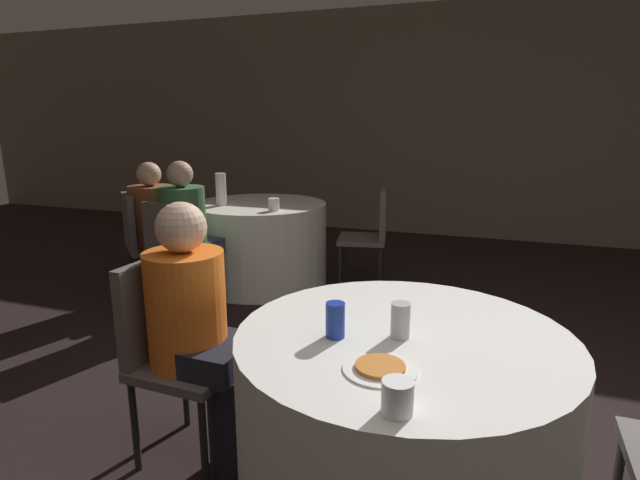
# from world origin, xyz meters

# --- Properties ---
(wall_back) EXTENTS (16.00, 0.06, 2.80)m
(wall_back) POSITION_xyz_m (0.00, 4.84, 1.40)
(wall_back) COLOR gray
(wall_back) RESTS_ON ground_plane
(table_near) EXTENTS (1.17, 1.17, 0.73)m
(table_near) POSITION_xyz_m (-0.16, -0.02, 0.36)
(table_near) COLOR white
(table_near) RESTS_ON ground_plane
(table_far) EXTENTS (1.19, 1.19, 0.73)m
(table_far) POSITION_xyz_m (-1.85, 2.32, 0.36)
(table_far) COLOR white
(table_far) RESTS_ON ground_plane
(chair_near_west) EXTENTS (0.42, 0.42, 0.88)m
(chair_near_west) POSITION_xyz_m (-1.15, 0.02, 0.53)
(chair_near_west) COLOR #59514C
(chair_near_west) RESTS_ON ground_plane
(chair_far_south) EXTENTS (0.47, 0.47, 0.88)m
(chair_far_south) POSITION_xyz_m (-2.05, 1.33, 0.53)
(chair_far_south) COLOR #59514C
(chair_far_south) RESTS_ON ground_plane
(chair_far_east) EXTENTS (0.47, 0.47, 0.88)m
(chair_far_east) POSITION_xyz_m (-0.87, 2.50, 0.53)
(chair_far_east) COLOR #59514C
(chair_far_east) RESTS_ON ground_plane
(chair_far_southwest) EXTENTS (0.57, 0.57, 0.88)m
(chair_far_southwest) POSITION_xyz_m (-2.54, 1.59, 0.53)
(chair_far_southwest) COLOR #59514C
(chair_far_southwest) RESTS_ON ground_plane
(person_green_jacket) EXTENTS (0.37, 0.50, 1.16)m
(person_green_jacket) POSITION_xyz_m (-2.02, 1.49, 0.59)
(person_green_jacket) COLOR #33384C
(person_green_jacket) RESTS_ON ground_plane
(person_floral_shirt) EXTENTS (0.48, 0.49, 1.12)m
(person_floral_shirt) POSITION_xyz_m (-2.43, 1.70, 0.58)
(person_floral_shirt) COLOR #282828
(person_floral_shirt) RESTS_ON ground_plane
(person_orange_shirt) EXTENTS (0.50, 0.33, 1.13)m
(person_orange_shirt) POSITION_xyz_m (-0.99, 0.02, 0.57)
(person_orange_shirt) COLOR black
(person_orange_shirt) RESTS_ON ground_plane
(pizza_plate_near) EXTENTS (0.22, 0.22, 0.02)m
(pizza_plate_near) POSITION_xyz_m (-0.18, -0.29, 0.73)
(pizza_plate_near) COLOR white
(pizza_plate_near) RESTS_ON table_near
(soda_can_silver) EXTENTS (0.07, 0.07, 0.12)m
(soda_can_silver) POSITION_xyz_m (-0.17, -0.05, 0.79)
(soda_can_silver) COLOR silver
(soda_can_silver) RESTS_ON table_near
(soda_can_blue) EXTENTS (0.07, 0.07, 0.12)m
(soda_can_blue) POSITION_xyz_m (-0.38, -0.12, 0.79)
(soda_can_blue) COLOR #1E38A5
(soda_can_blue) RESTS_ON table_near
(cup_near) EXTENTS (0.08, 0.08, 0.09)m
(cup_near) POSITION_xyz_m (-0.09, -0.50, 0.77)
(cup_near) COLOR white
(cup_near) RESTS_ON table_near
(bottle_far) EXTENTS (0.09, 0.09, 0.28)m
(bottle_far) POSITION_xyz_m (-2.11, 2.11, 0.87)
(bottle_far) COLOR white
(bottle_far) RESTS_ON table_far
(cup_far) EXTENTS (0.09, 0.09, 0.10)m
(cup_far) POSITION_xyz_m (-1.58, 2.02, 0.78)
(cup_far) COLOR white
(cup_far) RESTS_ON table_far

